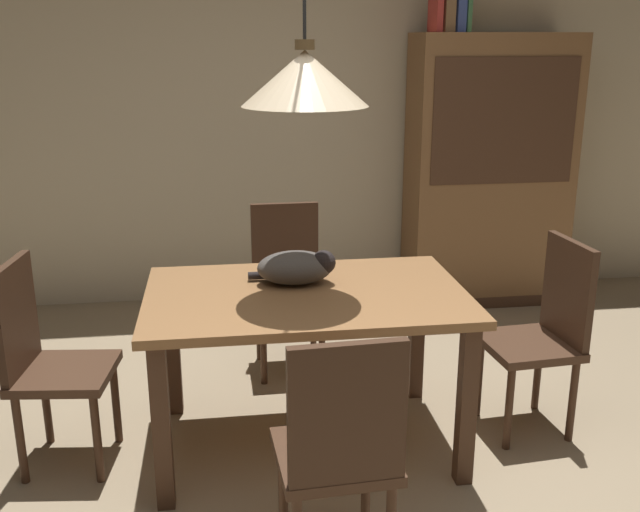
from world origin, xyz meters
TOP-DOWN VIEW (x-y plane):
  - ground at (0.00, 0.00)m, footprint 10.00×10.00m
  - back_wall at (0.00, 2.65)m, footprint 6.40×0.10m
  - dining_table at (-0.15, 0.53)m, footprint 1.40×0.90m
  - chair_right_side at (0.98, 0.54)m, footprint 0.43×0.43m
  - chair_far_back at (-0.15, 1.41)m, footprint 0.41×0.41m
  - chair_near_front at (-0.14, -0.34)m, footprint 0.42×0.42m
  - chair_left_side at (-1.28, 0.54)m, footprint 0.44×0.44m
  - cat_sleeping at (-0.17, 0.65)m, footprint 0.39×0.22m
  - pendant_lamp at (-0.15, 0.53)m, footprint 0.52×0.52m
  - hutch_bookcase at (1.34, 2.32)m, footprint 1.12×0.45m
  - book_red_tall at (0.91, 2.32)m, footprint 0.04×0.22m
  - book_brown_thick at (0.98, 2.32)m, footprint 0.06×0.24m
  - book_blue_wide at (1.06, 2.32)m, footprint 0.06×0.24m
  - book_green_slim at (1.11, 2.32)m, footprint 0.03×0.20m

SIDE VIEW (x-z plane):
  - ground at x=0.00m, z-range 0.00..0.00m
  - chair_right_side at x=0.98m, z-range 0.05..0.98m
  - chair_far_back at x=-0.15m, z-range 0.05..0.98m
  - chair_near_front at x=-0.14m, z-range 0.05..0.98m
  - chair_left_side at x=-1.28m, z-range 0.05..0.98m
  - dining_table at x=-0.15m, z-range 0.27..1.02m
  - cat_sleeping at x=-0.17m, z-range 0.75..0.90m
  - hutch_bookcase at x=1.34m, z-range -0.04..1.81m
  - back_wall at x=0.00m, z-range 0.00..2.90m
  - pendant_lamp at x=-0.15m, z-range 1.01..2.31m
  - book_brown_thick at x=0.98m, z-range 1.85..2.07m
  - book_blue_wide at x=1.06m, z-range 1.85..2.09m
  - book_green_slim at x=1.11m, z-range 1.85..2.11m
  - book_red_tall at x=0.91m, z-range 1.85..2.13m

